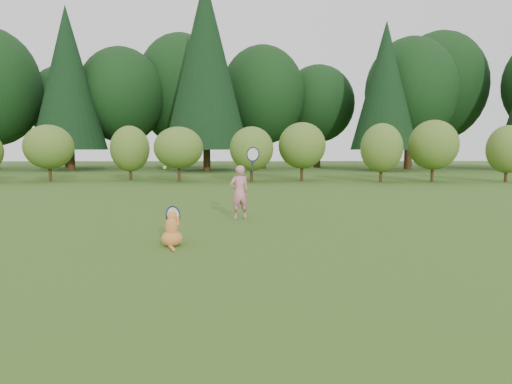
{
  "coord_description": "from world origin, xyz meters",
  "views": [
    {
      "loc": [
        0.02,
        -7.27,
        1.5
      ],
      "look_at": [
        0.2,
        0.8,
        0.7
      ],
      "focal_mm": 30.0,
      "sensor_mm": 36.0,
      "label": 1
    }
  ],
  "objects": [
    {
      "name": "ground",
      "position": [
        0.0,
        0.0,
        0.0
      ],
      "size": [
        100.0,
        100.0,
        0.0
      ],
      "primitive_type": "plane",
      "color": "#2A5116",
      "rests_on": "ground"
    },
    {
      "name": "shrub_row",
      "position": [
        0.0,
        13.0,
        1.4
      ],
      "size": [
        28.0,
        3.0,
        2.8
      ],
      "primitive_type": null,
      "color": "#426C21",
      "rests_on": "ground"
    },
    {
      "name": "woodland_backdrop",
      "position": [
        0.0,
        23.0,
        7.5
      ],
      "size": [
        48.0,
        10.0,
        15.0
      ],
      "primitive_type": null,
      "color": "black",
      "rests_on": "ground"
    },
    {
      "name": "child",
      "position": [
        -0.12,
        1.95,
        0.61
      ],
      "size": [
        0.69,
        0.47,
        1.74
      ],
      "rotation": [
        0.0,
        0.0,
        3.47
      ],
      "color": "#D7808A",
      "rests_on": "ground"
    },
    {
      "name": "cat",
      "position": [
        -1.15,
        -0.63,
        0.29
      ],
      "size": [
        0.41,
        0.78,
        0.76
      ],
      "rotation": [
        0.0,
        0.0,
        -0.08
      ],
      "color": "orange",
      "rests_on": "ground"
    },
    {
      "name": "tennis_ball",
      "position": [
        -1.47,
        0.56,
        1.18
      ],
      "size": [
        0.06,
        0.06,
        0.06
      ],
      "color": "#B1EC1B",
      "rests_on": "ground"
    }
  ]
}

